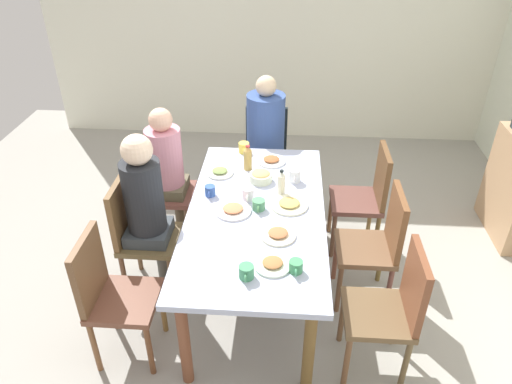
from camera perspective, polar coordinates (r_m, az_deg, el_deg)
ground_plane at (r=3.68m, az=0.00°, el=-11.59°), size 6.48×6.48×0.00m
wall_left at (r=5.54m, az=2.13°, el=19.41°), size 0.12×5.13×2.60m
dining_table at (r=3.26m, az=0.00°, el=-3.42°), size 1.81×0.92×0.73m
chair_0 at (r=3.49m, az=-13.95°, el=-4.54°), size 0.40×0.40×0.90m
person_0 at (r=3.33m, az=-12.98°, el=-1.41°), size 0.30×0.30×1.27m
chair_1 at (r=3.97m, az=-11.59°, el=0.70°), size 0.40×0.40×0.90m
person_1 at (r=3.85m, az=-10.57°, el=3.08°), size 0.30×0.30×1.19m
chair_2 at (r=2.96m, az=16.04°, el=-13.00°), size 0.40×0.40×0.90m
chair_3 at (r=3.06m, az=-17.07°, el=-11.33°), size 0.40×0.40×0.90m
chair_4 at (r=4.43m, az=1.18°, el=4.97°), size 0.40×0.40×0.90m
person_4 at (r=4.24m, az=1.15°, el=7.31°), size 0.34×0.34×1.25m
chair_5 at (r=3.40m, az=14.36°, el=-5.74°), size 0.40×0.40×0.90m
chair_6 at (r=3.89m, az=13.11°, el=-0.22°), size 0.40×0.40×0.90m
plate_0 at (r=2.77m, az=2.00°, el=-8.63°), size 0.22×0.22×0.04m
plate_1 at (r=2.98m, az=2.65°, el=-5.09°), size 0.23×0.23×0.04m
plate_2 at (r=3.63m, az=-4.35°, el=2.40°), size 0.21×0.21×0.04m
plate_3 at (r=3.20m, az=-2.76°, el=-2.13°), size 0.25×0.25×0.04m
plate_4 at (r=3.26m, az=4.00°, el=-1.47°), size 0.26×0.26×0.04m
plate_5 at (r=3.78m, az=1.85°, el=3.80°), size 0.23×0.23×0.04m
bowl_0 at (r=3.52m, az=0.58°, el=1.90°), size 0.17×0.17×0.08m
cup_0 at (r=3.91m, az=-1.46°, el=5.32°), size 0.12×0.09×0.09m
cup_1 at (r=3.21m, az=0.32°, el=-1.55°), size 0.12×0.09×0.07m
cup_2 at (r=3.37m, az=-5.53°, el=0.13°), size 0.11×0.07×0.08m
cup_3 at (r=3.52m, az=4.65°, el=1.97°), size 0.12×0.09×0.10m
cup_4 at (r=2.73m, az=4.80°, el=-8.89°), size 0.12×0.08×0.07m
cup_5 at (r=3.30m, az=-0.97°, el=-0.24°), size 0.12×0.08×0.09m
cup_6 at (r=2.68m, az=-1.16°, el=-9.55°), size 0.12×0.09×0.08m
bottle_0 at (r=3.65m, az=-1.00°, el=4.08°), size 0.06×0.06×0.20m
bottle_1 at (r=3.35m, az=3.05°, el=1.09°), size 0.06×0.06×0.19m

